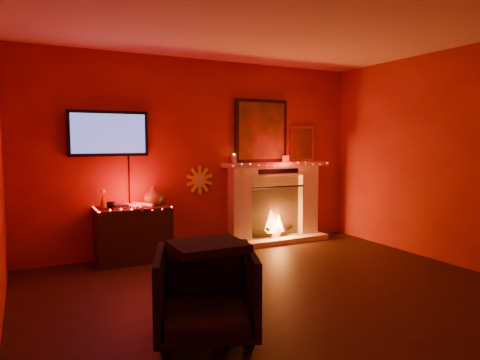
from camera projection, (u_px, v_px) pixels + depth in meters
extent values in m
plane|color=black|center=(303.00, 307.00, 4.01)|extent=(5.00, 5.00, 0.00)
plane|color=silver|center=(307.00, 11.00, 3.77)|extent=(5.00, 5.00, 0.00)
plane|color=maroon|center=(202.00, 155.00, 6.11)|extent=(5.00, 0.00, 5.00)
plane|color=maroon|center=(480.00, 159.00, 5.02)|extent=(0.00, 5.00, 5.00)
cube|color=#F0E0CA|center=(277.00, 240.00, 6.57)|extent=(1.65, 0.40, 0.08)
cube|color=#F0E0CA|center=(240.00, 209.00, 6.33)|extent=(0.30, 0.22, 0.95)
cube|color=#F0E0CA|center=(306.00, 203.00, 6.87)|extent=(0.30, 0.22, 0.95)
cube|color=#F0E0CA|center=(275.00, 171.00, 6.55)|extent=(1.50, 0.22, 0.14)
cube|color=#F0E0CA|center=(277.00, 164.00, 6.49)|extent=(1.72, 0.34, 0.06)
cube|color=#84634D|center=(272.00, 205.00, 6.66)|extent=(0.90, 0.10, 0.95)
cube|color=black|center=(279.00, 212.00, 6.50)|extent=(0.90, 0.02, 0.78)
cylinder|color=black|center=(270.00, 233.00, 6.57)|extent=(0.55, 0.09, 0.09)
cylinder|color=black|center=(279.00, 228.00, 6.66)|extent=(0.51, 0.18, 0.08)
cone|color=orange|center=(271.00, 221.00, 6.56)|extent=(0.20, 0.20, 0.34)
cone|color=orange|center=(279.00, 223.00, 6.64)|extent=(0.16, 0.16, 0.26)
sphere|color=#FF3F07|center=(275.00, 231.00, 6.61)|extent=(0.18, 0.18, 0.18)
cube|color=black|center=(261.00, 131.00, 6.47)|extent=(0.88, 0.05, 0.95)
cube|color=#AD4F17|center=(262.00, 131.00, 6.45)|extent=(0.78, 0.01, 0.85)
cube|color=#C7833A|center=(302.00, 144.00, 6.83)|extent=(0.46, 0.04, 0.56)
cube|color=olive|center=(302.00, 144.00, 6.82)|extent=(0.38, 0.01, 0.48)
cylinder|color=beige|center=(234.00, 159.00, 6.21)|extent=(0.07, 0.07, 0.12)
cube|color=silver|center=(286.00, 159.00, 6.59)|extent=(0.12, 0.01, 0.10)
cube|color=black|center=(109.00, 134.00, 5.46)|extent=(1.00, 0.06, 0.58)
cube|color=#4959BB|center=(109.00, 133.00, 5.43)|extent=(0.92, 0.01, 0.50)
cylinder|color=black|center=(129.00, 181.00, 5.64)|extent=(0.02, 0.02, 0.66)
cylinder|color=yellow|center=(200.00, 180.00, 6.10)|extent=(0.20, 0.03, 0.20)
cylinder|color=silver|center=(200.00, 180.00, 6.09)|extent=(0.13, 0.01, 0.13)
cube|color=black|center=(133.00, 234.00, 5.51)|extent=(0.93, 0.47, 0.71)
imported|color=brown|center=(153.00, 195.00, 5.63)|extent=(0.25, 0.25, 0.26)
imported|color=black|center=(111.00, 205.00, 5.33)|extent=(0.11, 0.11, 0.09)
cylinder|color=silver|center=(131.00, 206.00, 5.42)|extent=(0.13, 0.38, 0.05)
cylinder|color=silver|center=(140.00, 207.00, 5.34)|extent=(0.08, 0.38, 0.05)
cylinder|color=silver|center=(143.00, 205.00, 5.52)|extent=(0.22, 0.36, 0.05)
cube|color=#4F2416|center=(121.00, 208.00, 5.32)|extent=(0.20, 0.14, 0.03)
cube|color=#1F2B48|center=(121.00, 206.00, 5.33)|extent=(0.17, 0.12, 0.02)
imported|color=black|center=(206.00, 293.00, 3.36)|extent=(0.99, 1.00, 0.72)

